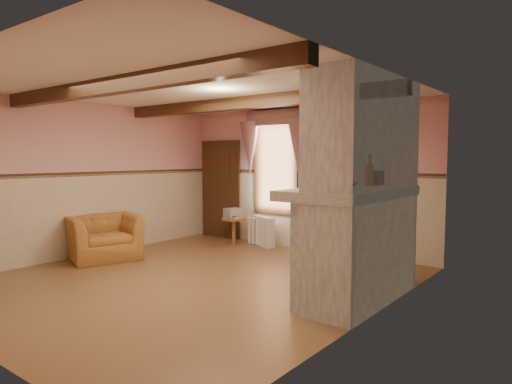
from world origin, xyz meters
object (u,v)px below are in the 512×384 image
Objects in this scene: bowl at (343,186)px; radiator at (263,231)px; armchair at (104,237)px; oil_lamp at (370,176)px; mantel_clock at (376,178)px; side_table at (234,231)px.

radiator is at bearing 141.84° from bowl.
bowl is (4.48, 0.37, 1.07)m from armchair.
bowl is 1.24× the size of oil_lamp.
mantel_clock is (4.48, 1.38, 1.13)m from armchair.
radiator is at bearing 24.64° from side_table.
side_table is at bearing 160.10° from oil_lamp.
armchair is 3.10m from radiator.
mantel_clock reaches higher than radiator.
oil_lamp is at bearing -19.90° from side_table.
bowl is at bearing -90.00° from oil_lamp.
armchair is 2.62m from side_table.
armchair is 4.62m from bowl.
armchair reaches higher than radiator.
side_table is at bearing 163.29° from mantel_clock.
bowl is 0.80m from oil_lamp.
oil_lamp is (0.00, 0.80, 0.10)m from bowl.
mantel_clock reaches higher than side_table.
oil_lamp is at bearing -2.50° from radiator.
armchair is at bearing -175.33° from bowl.
mantel_clock is at bearing 0.91° from radiator.
bowl is at bearing -13.30° from radiator.
radiator is 2.92× the size of mantel_clock.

